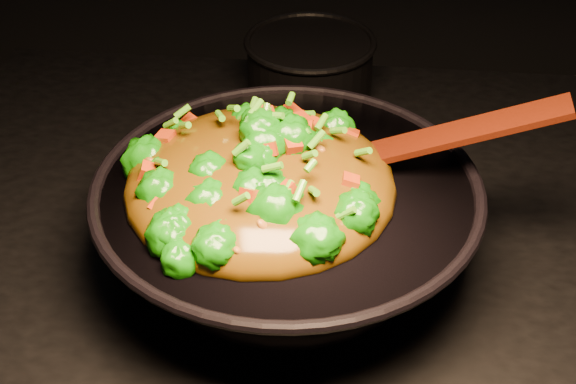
# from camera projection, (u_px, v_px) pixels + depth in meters

# --- Properties ---
(wok) EXTENTS (0.52, 0.52, 0.12)m
(wok) POSITION_uv_depth(u_px,v_px,m) (287.00, 228.00, 0.93)
(wok) COLOR black
(wok) RESTS_ON stovetop
(stir_fry) EXTENTS (0.37, 0.37, 0.10)m
(stir_fry) POSITION_uv_depth(u_px,v_px,m) (260.00, 150.00, 0.86)
(stir_fry) COLOR #177C08
(stir_fry) RESTS_ON wok
(spatula) EXTENTS (0.27, 0.05, 0.11)m
(spatula) POSITION_uv_depth(u_px,v_px,m) (441.00, 138.00, 0.89)
(spatula) COLOR #391104
(spatula) RESTS_ON wok
(back_pot) EXTENTS (0.25, 0.25, 0.11)m
(back_pot) POSITION_uv_depth(u_px,v_px,m) (310.00, 71.00, 1.24)
(back_pot) COLOR black
(back_pot) RESTS_ON stovetop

